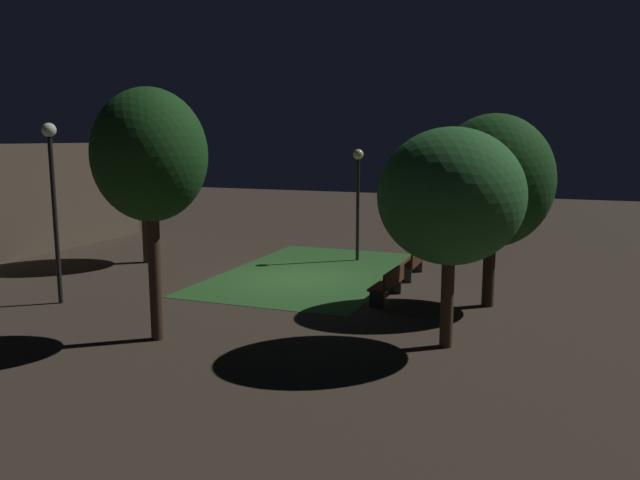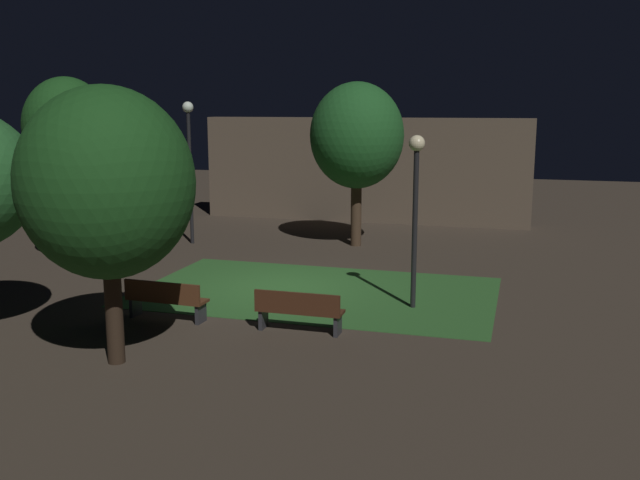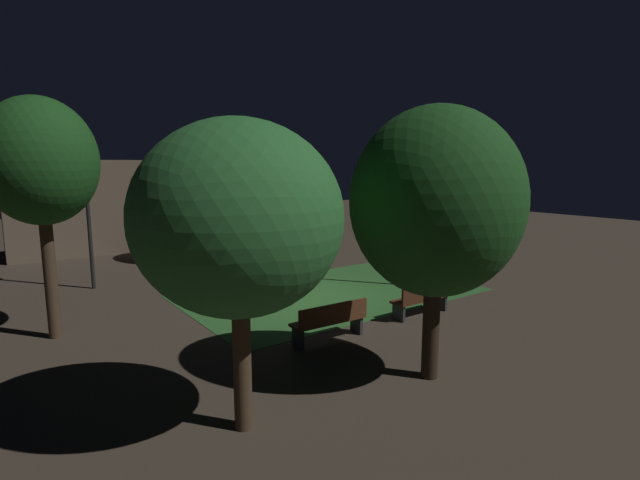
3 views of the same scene
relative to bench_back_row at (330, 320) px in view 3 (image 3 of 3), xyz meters
The scene contains 11 objects.
ground_plane 3.60m from the bench_back_row, 64.98° to the left, with size 60.00×60.00×0.00m, color #3D3328.
grass_lawn 4.03m from the bench_back_row, 52.35° to the left, with size 8.74×5.38×0.01m, color #2D6028.
bench_back_row is the anchor object (origin of this frame).
bench_by_lamp 3.02m from the bench_back_row, ahead, with size 1.80×0.48×0.88m.
tree_lawn_side 9.91m from the bench_back_row, 77.64° to the left, with size 3.03×3.03×5.32m.
tree_tall_center 3.76m from the bench_back_row, 81.47° to the right, with size 3.04×3.04×4.92m.
tree_right_canopy 7.16m from the bench_back_row, 142.12° to the left, with size 2.38×2.38×5.35m.
tree_left_canopy 4.64m from the bench_back_row, 147.07° to the right, with size 2.97×2.97×4.54m.
lamp_post_path_center 9.11m from the bench_back_row, 112.72° to the left, with size 0.36×0.36×4.69m.
lamp_post_plaza_east 5.98m from the bench_back_row, 26.34° to the left, with size 0.36×0.36×3.93m.
building_wall_backdrop 14.34m from the bench_back_row, 85.61° to the left, with size 13.01×0.80×4.10m, color brown.
Camera 3 is at (-7.63, -11.28, 3.89)m, focal length 26.56 mm.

